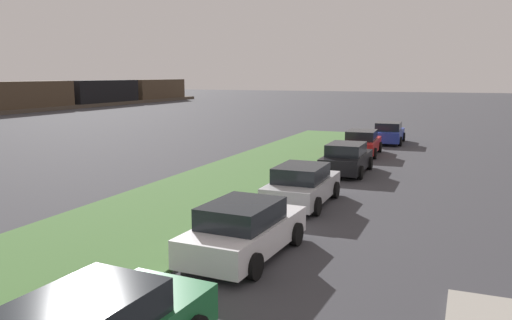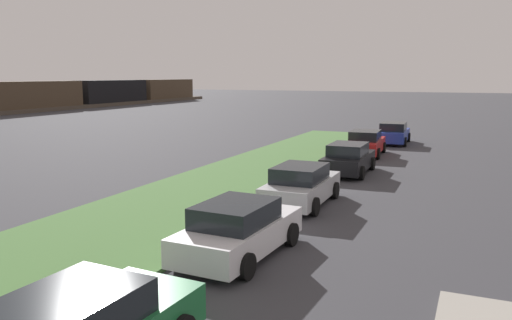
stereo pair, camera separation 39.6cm
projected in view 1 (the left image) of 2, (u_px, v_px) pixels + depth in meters
The scene contains 6 objects.
grass_median at pixel (101, 241), 14.50m from camera, with size 60.00×6.00×0.12m, color #477238.
parked_car_white at pixel (244, 230), 13.33m from camera, with size 4.38×2.18×1.47m.
parked_car_silver at pixel (302, 185), 18.74m from camera, with size 4.31×2.05×1.47m.
parked_car_black at pixel (346, 158), 24.74m from camera, with size 4.33×2.08×1.47m.
parked_car_red at pixel (362, 143), 30.44m from camera, with size 4.39×2.19×1.47m.
parked_car_blue at pixel (389, 133), 35.67m from camera, with size 4.37×2.15×1.47m.
Camera 1 is at (-1.22, -3.08, 4.66)m, focal length 36.21 mm.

